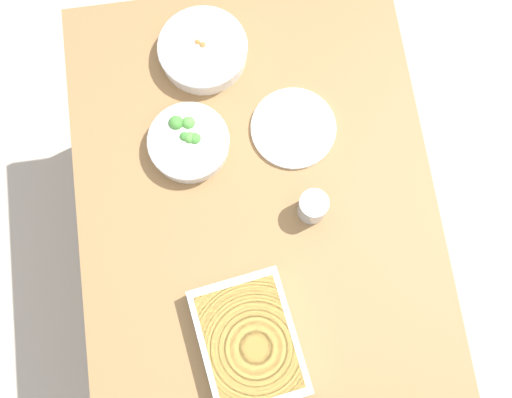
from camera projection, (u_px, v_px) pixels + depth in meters
The scene contains 8 objects.
ground_plane at pixel (256, 246), 2.26m from camera, with size 6.00×6.00×0.00m, color #B2A899.
dining_table at pixel (256, 207), 1.63m from camera, with size 1.20×0.90×0.74m.
stew_bowl at pixel (203, 50), 1.60m from camera, with size 0.24×0.24×0.06m.
broccoli_bowl at pixel (189, 142), 1.54m from camera, with size 0.21×0.21×0.07m.
baking_dish at pixel (249, 342), 1.42m from camera, with size 0.33×0.26×0.06m.
drink_cup at pixel (313, 207), 1.49m from camera, with size 0.07×0.07×0.08m.
side_plate at pixel (293, 128), 1.58m from camera, with size 0.22×0.22×0.01m, color white.
spoon_by_stew at pixel (191, 64), 1.62m from camera, with size 0.11×0.16×0.01m.
Camera 1 is at (0.36, -0.05, 2.24)m, focal length 43.03 mm.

